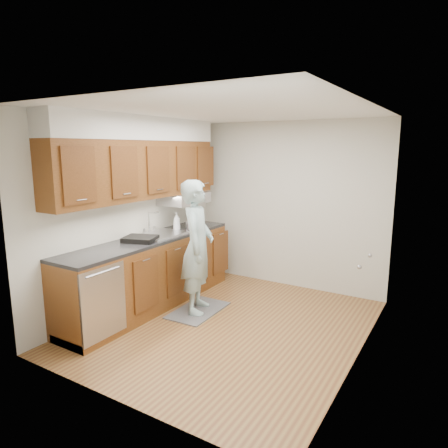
% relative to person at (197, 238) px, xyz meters
% --- Properties ---
extents(floor, '(3.50, 3.50, 0.00)m').
position_rel_person_xyz_m(floor, '(0.56, -0.17, -0.98)').
color(floor, olive).
rests_on(floor, ground).
extents(ceiling, '(3.50, 3.50, 0.00)m').
position_rel_person_xyz_m(ceiling, '(0.56, -0.17, 1.52)').
color(ceiling, white).
rests_on(ceiling, wall_left).
extents(wall_left, '(0.02, 3.50, 2.50)m').
position_rel_person_xyz_m(wall_left, '(-0.94, -0.17, 0.27)').
color(wall_left, beige).
rests_on(wall_left, floor).
extents(wall_right, '(0.02, 3.50, 2.50)m').
position_rel_person_xyz_m(wall_right, '(2.06, -0.17, 0.27)').
color(wall_right, beige).
rests_on(wall_right, floor).
extents(wall_back, '(3.00, 0.02, 2.50)m').
position_rel_person_xyz_m(wall_back, '(0.56, 1.58, 0.27)').
color(wall_back, beige).
rests_on(wall_back, floor).
extents(counter, '(0.64, 2.80, 1.30)m').
position_rel_person_xyz_m(counter, '(-0.64, -0.17, -0.49)').
color(counter, brown).
rests_on(counter, floor).
extents(upper_cabinets, '(0.47, 2.80, 1.21)m').
position_rel_person_xyz_m(upper_cabinets, '(-0.77, -0.12, 0.97)').
color(upper_cabinets, brown).
rests_on(upper_cabinets, wall_left).
extents(closet_door, '(0.02, 1.22, 2.05)m').
position_rel_person_xyz_m(closet_door, '(2.05, 0.13, 0.04)').
color(closet_door, white).
rests_on(closet_door, wall_right).
extents(floor_mat, '(0.54, 0.88, 0.02)m').
position_rel_person_xyz_m(floor_mat, '(0.00, 0.00, -0.97)').
color(floor_mat, slate).
rests_on(floor_mat, floor).
extents(person, '(0.69, 0.81, 1.93)m').
position_rel_person_xyz_m(person, '(0.00, 0.00, 0.00)').
color(person, '#9DBDC0').
rests_on(person, floor_mat).
extents(soap_bottle_a, '(0.11, 0.11, 0.26)m').
position_rel_person_xyz_m(soap_bottle_a, '(-0.64, 0.40, 0.09)').
color(soap_bottle_a, silver).
rests_on(soap_bottle_a, counter).
extents(soap_bottle_b, '(0.11, 0.11, 0.19)m').
position_rel_person_xyz_m(soap_bottle_b, '(-0.46, 0.54, 0.06)').
color(soap_bottle_b, silver).
rests_on(soap_bottle_b, counter).
extents(soap_bottle_c, '(0.19, 0.19, 0.17)m').
position_rel_person_xyz_m(soap_bottle_c, '(-0.56, 0.75, 0.05)').
color(soap_bottle_c, silver).
rests_on(soap_bottle_c, counter).
extents(soda_can, '(0.06, 0.06, 0.11)m').
position_rel_person_xyz_m(soda_can, '(-0.51, 0.55, 0.01)').
color(soda_can, '#AB241D').
rests_on(soda_can, counter).
extents(steel_can, '(0.08, 0.08, 0.12)m').
position_rel_person_xyz_m(steel_can, '(-0.60, 0.61, 0.02)').
color(steel_can, '#A5A5AA').
rests_on(steel_can, counter).
extents(dish_rack, '(0.48, 0.44, 0.06)m').
position_rel_person_xyz_m(dish_rack, '(-0.62, -0.38, -0.01)').
color(dish_rack, black).
rests_on(dish_rack, counter).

